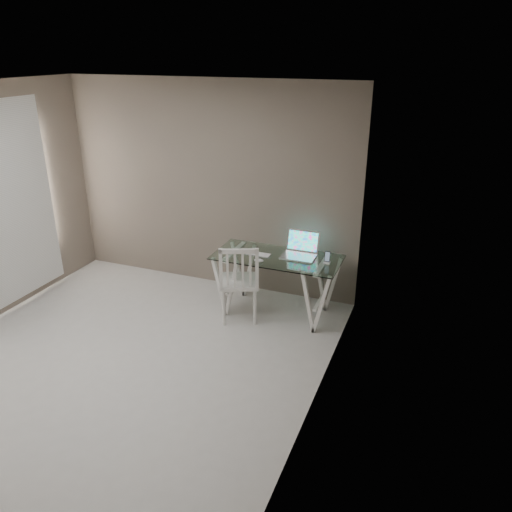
{
  "coord_description": "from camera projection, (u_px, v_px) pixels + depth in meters",
  "views": [
    {
      "loc": [
        2.87,
        -3.42,
        3.03
      ],
      "look_at": [
        0.98,
        1.41,
        0.85
      ],
      "focal_mm": 35.0,
      "sensor_mm": 36.0,
      "label": 1
    }
  ],
  "objects": [
    {
      "name": "laptop",
      "position": [
        300.0,
        250.0,
        5.9
      ],
      "size": [
        0.4,
        0.36,
        0.27
      ],
      "color": "silver",
      "rests_on": "desk"
    },
    {
      "name": "phone_dock",
      "position": [
        327.0,
        260.0,
        5.69
      ],
      "size": [
        0.07,
        0.07,
        0.14
      ],
      "color": "white",
      "rests_on": "desk"
    },
    {
      "name": "keyboard",
      "position": [
        258.0,
        254.0,
        5.94
      ],
      "size": [
        0.31,
        0.13,
        0.01
      ],
      "primitive_type": "cube",
      "color": "silver",
      "rests_on": "desk"
    },
    {
      "name": "desk",
      "position": [
        277.0,
        284.0,
        6.02
      ],
      "size": [
        1.5,
        0.7,
        0.75
      ],
      "color": "silver",
      "rests_on": "ground"
    },
    {
      "name": "chair",
      "position": [
        239.0,
        280.0,
        5.78
      ],
      "size": [
        0.58,
        0.58,
        0.98
      ],
      "rotation": [
        0.0,
        0.0,
        0.39
      ],
      "color": "silver",
      "rests_on": "ground"
    },
    {
      "name": "room",
      "position": [
        90.0,
        206.0,
        4.45
      ],
      "size": [
        4.5,
        4.52,
        2.71
      ],
      "color": "#B4B1AC",
      "rests_on": "ground"
    },
    {
      "name": "mouse",
      "position": [
        259.0,
        260.0,
        5.73
      ],
      "size": [
        0.12,
        0.07,
        0.04
      ],
      "primitive_type": "ellipsoid",
      "color": "silver",
      "rests_on": "desk"
    }
  ]
}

